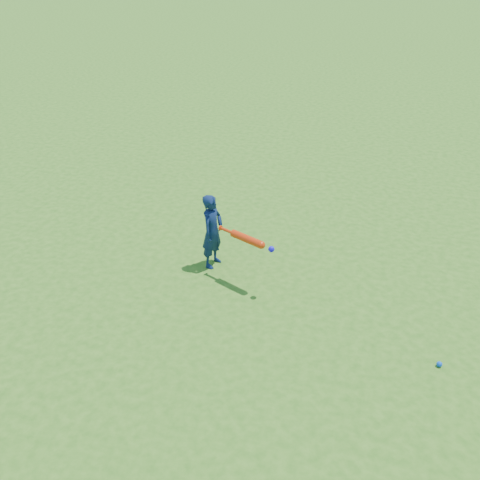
% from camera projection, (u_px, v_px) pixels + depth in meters
% --- Properties ---
extents(ground, '(80.00, 80.00, 0.00)m').
position_uv_depth(ground, '(230.00, 257.00, 7.87)').
color(ground, '#326A19').
rests_on(ground, ground).
extents(child, '(0.34, 0.45, 1.09)m').
position_uv_depth(child, '(212.00, 231.00, 7.42)').
color(child, '#0E1E44').
rests_on(child, ground).
extents(ground_ball_blue, '(0.06, 0.06, 0.06)m').
position_uv_depth(ground_ball_blue, '(439.00, 364.00, 5.90)').
color(ground_ball_blue, blue).
rests_on(ground_ball_blue, ground).
extents(bat_swing, '(0.85, 0.42, 0.10)m').
position_uv_depth(bat_swing, '(249.00, 240.00, 6.92)').
color(bat_swing, red).
rests_on(bat_swing, ground).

